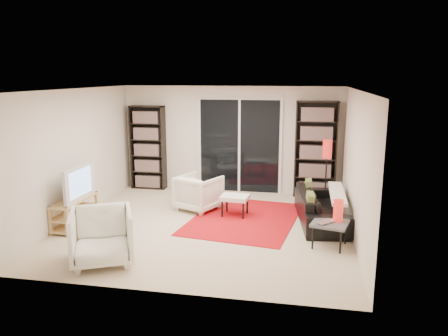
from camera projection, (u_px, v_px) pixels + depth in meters
The scene contains 20 objects.
floor at pixel (207, 225), 7.82m from camera, with size 5.00×5.00×0.00m, color beige.
wall_back at pixel (231, 139), 9.97m from camera, with size 5.00×0.02×2.40m, color silver.
wall_front at pixel (159, 199), 5.17m from camera, with size 5.00×0.02×2.40m, color silver.
wall_left at pixel (74, 155), 8.02m from camera, with size 0.02×5.00×2.40m, color silver.
wall_right at pixel (356, 165), 7.12m from camera, with size 0.02×5.00×2.40m, color silver.
ceiling at pixel (206, 90), 7.32m from camera, with size 5.00×5.00×0.02m, color white.
sliding_door at pixel (239, 146), 9.93m from camera, with size 1.92×0.08×2.16m.
bookshelf_left at pixel (148, 148), 10.21m from camera, with size 0.80×0.30×1.95m.
bookshelf_right at pixel (316, 150), 9.50m from camera, with size 0.90×0.30×2.10m.
tv_stand at pixel (75, 211), 7.76m from camera, with size 0.36×1.13×0.50m.
tv at pixel (74, 182), 7.64m from camera, with size 1.04×0.14×0.60m, color black.
rug at pixel (244, 219), 8.17m from camera, with size 1.85×2.50×0.01m, color #B90D14.
sofa at pixel (321, 207), 7.94m from camera, with size 1.97×0.77×0.57m, color black.
armchair_back at pixel (199, 193), 8.68m from camera, with size 0.75×0.77×0.70m, color white.
armchair_front at pixel (102, 236), 6.20m from camera, with size 0.84×0.87×0.79m, color white.
ottoman at pixel (235, 198), 8.30m from camera, with size 0.55×0.46×0.40m.
side_table at pixel (330, 225), 6.79m from camera, with size 0.64×0.64×0.40m.
laptop at pixel (328, 223), 6.71m from camera, with size 0.32×0.20×0.03m, color silver.
table_lamp at pixel (338, 210), 6.80m from camera, with size 0.15×0.15×0.35m, color red.
floor_lamp at pixel (327, 156), 8.81m from camera, with size 0.21×0.21×1.37m.
Camera 1 is at (1.68, -7.25, 2.65)m, focal length 35.00 mm.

